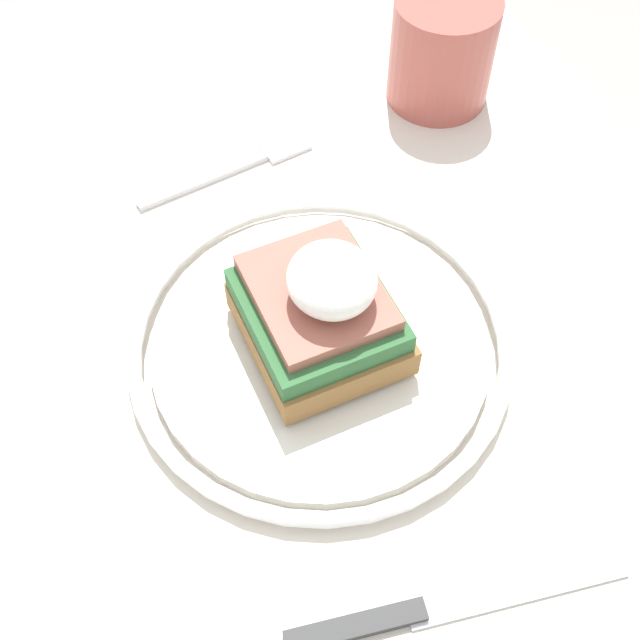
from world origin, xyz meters
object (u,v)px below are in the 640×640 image
at_px(plate, 320,344).
at_px(knife, 430,608).
at_px(sandwich, 321,310).
at_px(fork, 235,168).
at_px(cup, 442,49).

xyz_separation_m(plate, knife, (0.18, -0.01, -0.01)).
bearing_deg(sandwich, fork, 177.47).
distance_m(sandwich, knife, 0.18).
height_order(sandwich, cup, sandwich).
bearing_deg(knife, sandwich, 175.02).
relative_size(plate, cup, 2.85).
bearing_deg(fork, plate, -2.74).
height_order(plate, cup, cup).
relative_size(fork, knife, 0.76).
xyz_separation_m(sandwich, cup, (-0.19, 0.19, -0.00)).
bearing_deg(knife, plate, 175.24).
height_order(fork, knife, knife).
relative_size(plate, fork, 1.72).
xyz_separation_m(sandwich, knife, (0.18, -0.02, -0.04)).
distance_m(sandwich, fork, 0.18).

